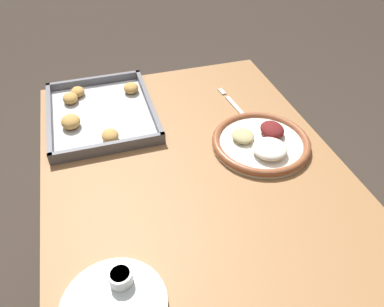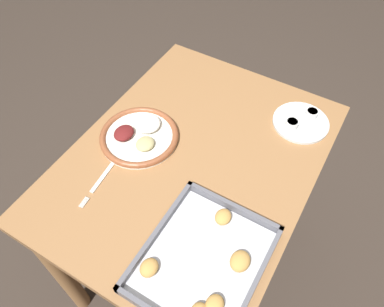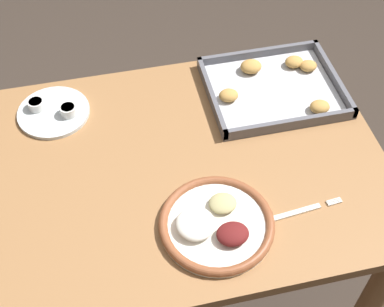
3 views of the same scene
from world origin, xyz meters
TOP-DOWN VIEW (x-y plane):
  - ground_plane at (0.00, 0.00)m, footprint 8.00×8.00m
  - dining_table at (0.00, 0.00)m, footprint 0.92×0.70m
  - dinner_plate at (0.01, -0.19)m, footprint 0.25×0.25m
  - fork at (0.18, -0.19)m, footprint 0.22×0.03m
  - saucer_plate at (-0.30, 0.23)m, footprint 0.18×0.18m
  - baking_tray at (0.27, 0.19)m, footprint 0.35×0.29m

SIDE VIEW (x-z plane):
  - ground_plane at x=0.00m, z-range 0.00..0.00m
  - dining_table at x=0.00m, z-range 0.23..0.97m
  - fork at x=0.18m, z-range 0.75..0.75m
  - saucer_plate at x=-0.30m, z-range 0.74..0.77m
  - baking_tray at x=0.27m, z-range 0.74..0.78m
  - dinner_plate at x=0.01m, z-range 0.74..0.78m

